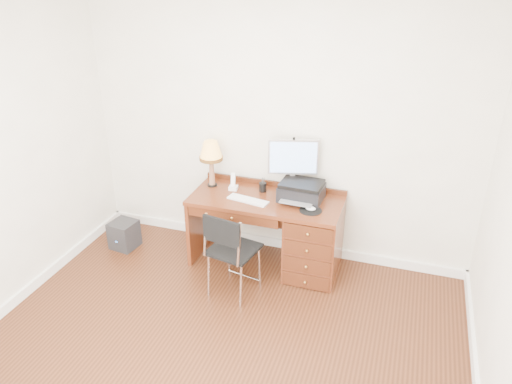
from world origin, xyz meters
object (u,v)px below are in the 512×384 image
(leg_lamp, at_px, (211,154))
(phone, at_px, (233,185))
(monitor, at_px, (294,160))
(desk, at_px, (297,233))
(chair, at_px, (231,247))
(equipment_box, at_px, (124,234))
(printer, at_px, (301,191))

(leg_lamp, height_order, phone, leg_lamp)
(monitor, height_order, phone, monitor)
(monitor, bearing_deg, desk, -78.19)
(desk, xyz_separation_m, leg_lamp, (-0.94, 0.11, 0.69))
(chair, height_order, equipment_box, chair)
(chair, bearing_deg, printer, 67.35)
(equipment_box, bearing_deg, monitor, 19.86)
(chair, xyz_separation_m, equipment_box, (-1.42, 0.43, -0.38))
(chair, bearing_deg, leg_lamp, 134.47)
(phone, distance_m, equipment_box, 1.38)
(phone, relative_size, equipment_box, 0.59)
(desk, relative_size, equipment_box, 4.92)
(monitor, xyz_separation_m, equipment_box, (-1.78, -0.38, -0.96))
(monitor, bearing_deg, leg_lamp, 169.82)
(desk, bearing_deg, monitor, 117.94)
(desk, bearing_deg, chair, -126.80)
(leg_lamp, xyz_separation_m, chair, (0.48, -0.73, -0.58))
(equipment_box, bearing_deg, printer, 16.05)
(desk, distance_m, monitor, 0.73)
(printer, xyz_separation_m, phone, (-0.71, -0.00, -0.04))
(phone, bearing_deg, leg_lamp, 168.33)
(phone, height_order, equipment_box, phone)
(monitor, bearing_deg, equipment_box, 176.03)
(printer, distance_m, leg_lamp, 0.99)
(monitor, distance_m, equipment_box, 2.06)
(printer, relative_size, phone, 2.39)
(chair, bearing_deg, equipment_box, 174.22)
(desk, xyz_separation_m, printer, (0.01, 0.09, 0.43))
(phone, xyz_separation_m, chair, (0.24, -0.71, -0.27))
(monitor, distance_m, printer, 0.31)
(equipment_box, bearing_deg, desk, 13.43)
(leg_lamp, bearing_deg, desk, -6.51)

